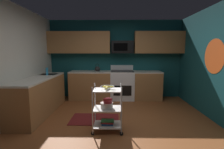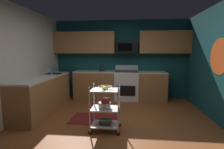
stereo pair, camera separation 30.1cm
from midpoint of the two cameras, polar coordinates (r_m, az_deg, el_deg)
name	(u,v)px [view 2 (the right image)]	position (r m, az deg, el deg)	size (l,w,h in m)	color
floor	(114,127)	(3.72, 3.17, -17.31)	(4.40, 4.80, 0.04)	brown
wall_back	(120,59)	(5.81, 4.30, 5.16)	(4.52, 0.06, 2.60)	#14474C
wall_left	(10,64)	(4.13, -29.41, 3.19)	(0.06, 4.80, 2.60)	silver
wall_flower_decal	(219,57)	(4.35, 34.12, 5.02)	(0.78, 0.78, 0.00)	#E5591E
counter_run	(92,88)	(5.09, -5.24, -4.70)	(3.69, 2.77, 0.92)	#9E6B3D
oven_range	(126,85)	(5.58, 6.42, -3.47)	(0.76, 0.65, 1.10)	white
upper_cabinets	(119,43)	(5.62, 3.80, 10.70)	(4.40, 0.33, 0.70)	#9E6B3D
microwave	(127,47)	(5.58, 6.59, 9.14)	(0.70, 0.39, 0.40)	black
rolling_cart	(105,108)	(3.37, 0.31, -11.33)	(0.60, 0.42, 0.91)	silver
fruit_bowl	(105,87)	(3.26, 0.32, -4.29)	(0.27, 0.27, 0.07)	silver
mixing_bowl_large	(104,105)	(3.35, 0.06, -10.26)	(0.25, 0.25, 0.11)	silver
mixing_bowl_small	(105,100)	(3.30, 0.42, -8.75)	(0.18, 0.18, 0.08)	maroon
book_stack	(105,122)	(3.47, 0.31, -15.72)	(0.26, 0.19, 0.09)	#1E4C8C
kettle	(102,69)	(5.55, -1.88, 1.92)	(0.21, 0.18, 0.26)	black
dish_soap_bottle	(52,71)	(5.01, -18.09, 1.19)	(0.06, 0.06, 0.20)	#2D8CBF
floor_rug	(95,119)	(4.08, -3.58, -14.62)	(1.10, 0.70, 0.01)	maroon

